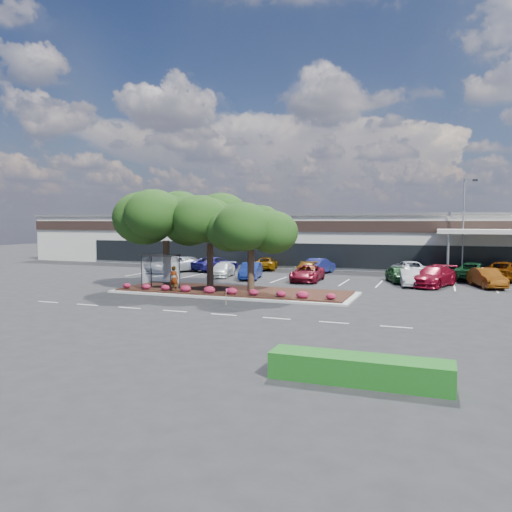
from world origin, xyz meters
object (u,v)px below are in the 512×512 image
(car_1, at_px, (222,270))
(light_pole, at_px, (464,233))
(survey_stake, at_px, (226,295))
(car_0, at_px, (171,265))

(car_1, bearing_deg, light_pole, 13.88)
(light_pole, height_order, survey_stake, light_pole)
(car_0, relative_size, car_1, 1.27)
(car_0, height_order, car_1, car_0)
(car_0, bearing_deg, car_1, 9.25)
(survey_stake, relative_size, car_1, 0.23)
(light_pole, bearing_deg, car_1, -157.79)
(light_pole, distance_m, survey_stake, 28.38)
(survey_stake, distance_m, car_0, 21.74)
(survey_stake, bearing_deg, light_pole, 58.19)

